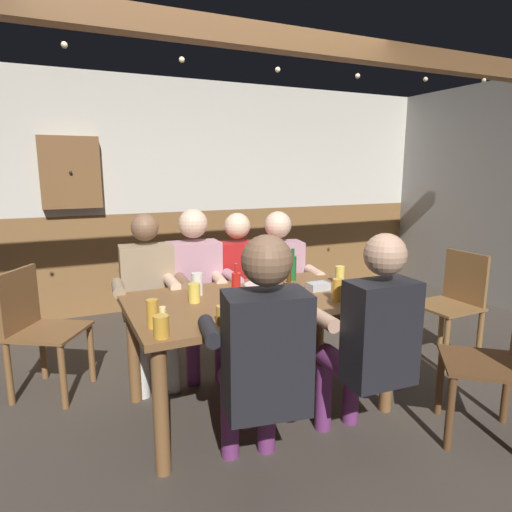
{
  "coord_description": "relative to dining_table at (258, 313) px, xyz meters",
  "views": [
    {
      "loc": [
        -1.14,
        -2.32,
        1.55
      ],
      "look_at": [
        0.0,
        0.15,
        1.01
      ],
      "focal_mm": 30.98,
      "sensor_mm": 36.0,
      "label": 1
    }
  ],
  "objects": [
    {
      "name": "bottle_0",
      "position": [
        0.42,
        0.3,
        0.2
      ],
      "size": [
        0.05,
        0.05,
        0.24
      ],
      "color": "#195923",
      "rests_on": "dining_table"
    },
    {
      "name": "pint_glass_4",
      "position": [
        0.67,
        0.07,
        0.17
      ],
      "size": [
        0.07,
        0.07,
        0.13
      ],
      "primitive_type": "cylinder",
      "color": "#E5C64C",
      "rests_on": "dining_table"
    },
    {
      "name": "chair_empty_far_end",
      "position": [
        1.1,
        -0.9,
        -0.16
      ],
      "size": [
        0.62,
        0.62,
        0.88
      ],
      "rotation": [
        0.0,
        0.0,
        0.89
      ],
      "color": "brown",
      "rests_on": "ground_plane"
    },
    {
      "name": "plate_0",
      "position": [
        0.14,
        0.24,
        0.11
      ],
      "size": [
        0.25,
        0.25,
        0.01
      ],
      "primitive_type": "cylinder",
      "color": "white",
      "rests_on": "dining_table"
    },
    {
      "name": "ground_plane",
      "position": [
        0.0,
        -0.12,
        -0.64
      ],
      "size": [
        8.05,
        8.05,
        0.0
      ],
      "primitive_type": "plane",
      "color": "#423A33"
    },
    {
      "name": "back_wall_wainscot",
      "position": [
        0.0,
        2.46,
        -0.1
      ],
      "size": [
        6.71,
        0.12,
        1.07
      ],
      "primitive_type": "cube",
      "color": "brown",
      "rests_on": "ground_plane"
    },
    {
      "name": "pint_glass_1",
      "position": [
        -0.72,
        -0.26,
        0.18
      ],
      "size": [
        0.06,
        0.06,
        0.15
      ],
      "primitive_type": "cylinder",
      "color": "gold",
      "rests_on": "dining_table"
    },
    {
      "name": "pint_glass_3",
      "position": [
        0.41,
        -0.27,
        0.17
      ],
      "size": [
        0.06,
        0.06,
        0.14
      ],
      "primitive_type": "cylinder",
      "color": "gold",
      "rests_on": "dining_table"
    },
    {
      "name": "pint_glass_0",
      "position": [
        -0.38,
        -0.36,
        0.15
      ],
      "size": [
        0.06,
        0.06,
        0.1
      ],
      "primitive_type": "cylinder",
      "color": "gold",
      "rests_on": "dining_table"
    },
    {
      "name": "back_wall_upper",
      "position": [
        0.0,
        2.46,
        1.15
      ],
      "size": [
        6.71,
        0.12,
        1.42
      ],
      "primitive_type": "cube",
      "color": "beige"
    },
    {
      "name": "chair_empty_near_right",
      "position": [
        -1.3,
        0.8,
        -0.16
      ],
      "size": [
        0.61,
        0.61,
        0.88
      ],
      "rotation": [
        0.0,
        0.0,
        -2.12
      ],
      "color": "brown",
      "rests_on": "ground_plane"
    },
    {
      "name": "pint_glass_5",
      "position": [
        0.01,
        -0.29,
        0.16
      ],
      "size": [
        0.07,
        0.07,
        0.12
      ],
      "primitive_type": "cylinder",
      "color": "#4C2D19",
      "rests_on": "dining_table"
    },
    {
      "name": "condiment_caddy",
      "position": [
        0.45,
        0.0,
        0.13
      ],
      "size": [
        0.14,
        0.1,
        0.05
      ],
      "primitive_type": "cube",
      "color": "#B2B7BC",
      "rests_on": "dining_table"
    },
    {
      "name": "pint_glass_2",
      "position": [
        -0.4,
        0.07,
        0.16
      ],
      "size": [
        0.07,
        0.07,
        0.12
      ],
      "primitive_type": "cylinder",
      "color": "#E5C64C",
      "rests_on": "dining_table"
    },
    {
      "name": "table_candle",
      "position": [
        -0.65,
        -0.18,
        0.14
      ],
      "size": [
        0.04,
        0.04,
        0.08
      ],
      "primitive_type": "cylinder",
      "color": "#F9E08C",
      "rests_on": "dining_table"
    },
    {
      "name": "bottle_2",
      "position": [
        -0.01,
        -0.41,
        0.21
      ],
      "size": [
        0.06,
        0.06,
        0.28
      ],
      "color": "#593314",
      "rests_on": "dining_table"
    },
    {
      "name": "person_1",
      "position": [
        -0.18,
        0.72,
        0.05
      ],
      "size": [
        0.54,
        0.53,
        1.25
      ],
      "rotation": [
        0.0,
        0.0,
        3.1
      ],
      "color": "#B78493",
      "rests_on": "ground_plane"
    },
    {
      "name": "string_lights",
      "position": [
        -0.0,
        0.41,
        1.61
      ],
      "size": [
        4.73,
        0.04,
        0.12
      ],
      "color": "#F9EAB2"
    },
    {
      "name": "bottle_1",
      "position": [
        -0.13,
        0.04,
        0.19
      ],
      "size": [
        0.06,
        0.06,
        0.23
      ],
      "color": "red",
      "rests_on": "dining_table"
    },
    {
      "name": "wall_dart_cabinet",
      "position": [
        -0.95,
        2.33,
        0.87
      ],
      "size": [
        0.56,
        0.15,
        0.7
      ],
      "color": "brown"
    },
    {
      "name": "person_4",
      "position": [
        -0.31,
        -0.71,
        0.06
      ],
      "size": [
        0.55,
        0.59,
        1.27
      ],
      "rotation": [
        0.0,
        0.0,
        -0.18
      ],
      "color": "black",
      "rests_on": "ground_plane"
    },
    {
      "name": "chair_empty_near_left",
      "position": [
        1.78,
        0.04,
        -0.16
      ],
      "size": [
        0.45,
        0.45,
        0.88
      ],
      "rotation": [
        0.0,
        0.0,
        -4.69
      ],
      "color": "brown",
      "rests_on": "ground_plane"
    },
    {
      "name": "ceiling_beam",
      "position": [
        0.0,
        0.46,
        1.78
      ],
      "size": [
        6.04,
        0.14,
        0.16
      ],
      "primitive_type": "cube",
      "color": "brown"
    },
    {
      "name": "pint_glass_7",
      "position": [
        -0.33,
        0.23,
        0.18
      ],
      "size": [
        0.07,
        0.07,
        0.14
      ],
      "primitive_type": "cylinder",
      "color": "white",
      "rests_on": "dining_table"
    },
    {
      "name": "dining_table",
      "position": [
        0.0,
        0.0,
        0.0
      ],
      "size": [
        1.61,
        0.96,
        0.74
      ],
      "color": "brown",
      "rests_on": "ground_plane"
    },
    {
      "name": "person_0",
      "position": [
        -0.55,
        0.7,
        0.03
      ],
      "size": [
        0.54,
        0.53,
        1.23
      ],
      "rotation": [
        0.0,
        0.0,
        3.07
      ],
      "color": "#997F60",
      "rests_on": "ground_plane"
    },
    {
      "name": "pint_glass_6",
      "position": [
        -0.71,
        -0.41,
        0.16
      ],
      "size": [
        0.08,
        0.08,
        0.11
      ],
      "primitive_type": "cylinder",
      "color": "gold",
      "rests_on": "dining_table"
    },
    {
      "name": "person_5",
      "position": [
        0.33,
        -0.7,
        0.04
      ],
      "size": [
        0.51,
        0.54,
        1.24
      ],
      "rotation": [
        0.0,
        0.0,
        -0.05
      ],
      "color": "black",
      "rests_on": "ground_plane"
    },
    {
      "name": "person_2",
      "position": [
        0.17,
        0.71,
        0.03
      ],
      "size": [
        0.52,
        0.57,
        1.21
      ],
      "rotation": [
        0.0,
        0.0,
        2.97
      ],
      "color": "#AD1919",
      "rests_on": "ground_plane"
    },
    {
      "name": "person_3",
      "position": [
        0.53,
        0.72,
        0.03
      ],
      "size": [
        0.6,
        0.59,
        1.2
      ],
      "rotation": [
        0.0,
        0.0,
        2.94
      ],
      "color": "#B78493",
      "rests_on": "ground_plane"
    }
  ]
}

